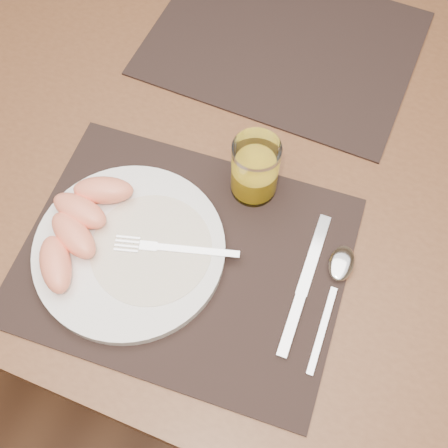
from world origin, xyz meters
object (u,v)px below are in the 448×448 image
plate (129,250)px  knife (301,295)px  placemat_near (184,259)px  spoon (339,273)px  table (248,172)px  placemat_far (283,43)px  fork (166,248)px  juice_glass (255,171)px

plate → knife: bearing=6.7°
placemat_near → spoon: 0.22m
table → plate: plate is taller
placemat_far → fork: bearing=-92.6°
table → placemat_far: size_ratio=3.11×
table → placemat_far: bearing=95.7°
table → placemat_far: 0.24m
table → placemat_far: (-0.02, 0.22, 0.09)m
placemat_far → table: bearing=-84.3°
juice_glass → placemat_near: bearing=-109.0°
spoon → juice_glass: juice_glass is taller
plate → juice_glass: (0.12, 0.17, 0.04)m
knife → juice_glass: juice_glass is taller
fork → knife: fork is taller
placemat_near → plate: (-0.07, -0.02, 0.01)m
placemat_near → plate: plate is taller
knife → juice_glass: bearing=131.5°
table → juice_glass: (0.03, -0.07, 0.13)m
placemat_far → knife: bearing=-67.8°
table → fork: size_ratio=8.12×
knife → juice_glass: size_ratio=2.12×
placemat_far → spoon: size_ratio=2.35×
placemat_far → knife: knife is taller
plate → placemat_near: bearing=15.0°
placemat_far → knife: 0.47m
fork → spoon: bearing=14.4°
placemat_far → spoon: bearing=-60.7°
plate → juice_glass: bearing=53.0°
table → knife: 0.28m
spoon → plate: bearing=-164.6°
knife → spoon: 0.06m
placemat_near → juice_glass: size_ratio=4.34×
placemat_near → plate: size_ratio=1.67×
placemat_far → plate: bearing=-98.5°
juice_glass → plate: bearing=-127.0°
placemat_near → placemat_far: (-0.01, 0.44, 0.00)m
knife → table: bearing=126.2°
placemat_far → plate: (-0.07, -0.46, 0.01)m
plate → juice_glass: juice_glass is taller
plate → spoon: 0.29m
placemat_near → placemat_far: size_ratio=1.00×
table → juice_glass: 0.16m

